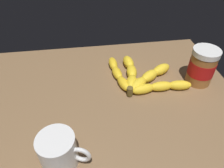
{
  "coord_description": "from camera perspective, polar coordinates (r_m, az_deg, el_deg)",
  "views": [
    {
      "loc": [
        5.12,
        46.67,
        47.3
      ],
      "look_at": [
        -2.2,
        -4.12,
        3.09
      ],
      "focal_mm": 33.79,
      "sensor_mm": 36.0,
      "label": 1
    }
  ],
  "objects": [
    {
      "name": "ground_plane",
      "position": [
        0.68,
        -1.34,
        -5.91
      ],
      "size": [
        85.15,
        67.39,
        4.85
      ],
      "primitive_type": "cube",
      "color": "brown"
    },
    {
      "name": "banana_bunch",
      "position": [
        0.73,
        7.66,
        1.92
      ],
      "size": [
        25.76,
        21.48,
        3.66
      ],
      "color": "yellow",
      "rests_on": "ground_plane"
    },
    {
      "name": "peanut_butter_jar",
      "position": [
        0.76,
        23.14,
        4.37
      ],
      "size": [
        8.65,
        8.65,
        12.76
      ],
      "color": "#9E602D",
      "rests_on": "ground_plane"
    },
    {
      "name": "coffee_mug",
      "position": [
        0.52,
        -14.23,
        -17.13
      ],
      "size": [
        12.0,
        8.73,
        8.77
      ],
      "color": "silver",
      "rests_on": "ground_plane"
    }
  ]
}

